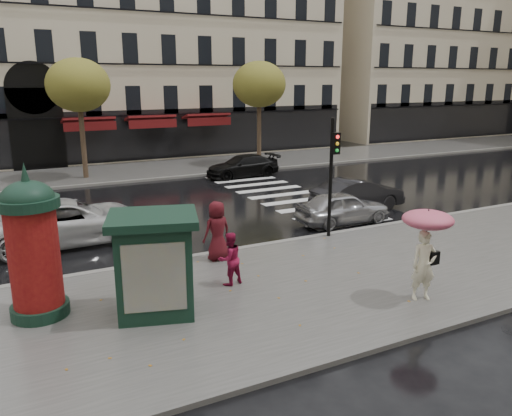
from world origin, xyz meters
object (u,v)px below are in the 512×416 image
traffic_light (332,166)px  car_white (70,221)px  newsstand (155,263)px  car_silver (343,207)px  woman_red (230,259)px  car_darkgrey (358,194)px  car_black (242,166)px  woman_umbrella (426,240)px  man_burgundy (217,231)px  morris_column (33,245)px

traffic_light → car_white: bearing=155.5°
newsstand → car_silver: (8.72, 4.55, -0.72)m
woman_red → car_darkgrey: 9.84m
car_darkgrey → car_white: (-11.67, 0.82, 0.07)m
car_black → car_silver: bearing=-4.3°
traffic_light → car_silver: 2.96m
car_silver → woman_umbrella: bearing=161.8°
newsstand → car_white: bearing=99.2°
car_white → woman_red: bearing=-153.9°
woman_umbrella → car_darkgrey: 9.40m
woman_umbrella → man_burgundy: woman_umbrella is taller
woman_umbrella → woman_red: size_ratio=1.63×
morris_column → car_black: (11.85, 14.02, -1.23)m
man_burgundy → car_white: size_ratio=0.33×
car_darkgrey → car_black: 9.21m
woman_umbrella → morris_column: 9.29m
woman_umbrella → car_black: woman_umbrella is taller
man_burgundy → morris_column: (-5.16, -1.61, 0.82)m
car_white → car_black: (10.47, 8.32, -0.14)m
morris_column → man_burgundy: bearing=17.3°
car_silver → morris_column: bearing=109.4°
woman_red → man_burgundy: man_burgundy is taller
newsstand → car_silver: newsstand is taller
car_white → car_black: bearing=-54.3°
car_silver → car_darkgrey: size_ratio=0.90×
newsstand → car_silver: size_ratio=0.64×
car_white → car_black: car_white is taller
man_burgundy → morris_column: size_ratio=0.50×
car_white → traffic_light: bearing=-117.3°
traffic_light → car_black: traffic_light is taller
car_silver → car_white: (-9.83, 2.25, 0.12)m
morris_column → car_silver: morris_column is taller
car_silver → car_darkgrey: car_darkgrey is taller
car_darkgrey → car_silver: bearing=126.1°
man_burgundy → car_silver: size_ratio=0.48×
man_burgundy → newsstand: newsstand is taller
car_black → woman_umbrella: bearing=-11.3°
woman_red → man_burgundy: size_ratio=0.79×
car_silver → traffic_light: bearing=134.7°
car_black → traffic_light: bearing=-11.5°
woman_red → car_white: woman_red is taller
woman_umbrella → car_black: 17.70m
morris_column → car_white: (1.38, 5.70, -1.09)m
man_burgundy → newsstand: (-2.68, -2.71, 0.32)m
morris_column → car_silver: 11.79m
woman_umbrella → morris_column: morris_column is taller
car_silver → man_burgundy: bearing=109.3°
morris_column → woman_red: bearing=-4.1°
traffic_light → car_white: size_ratio=0.75×
man_burgundy → car_black: (6.69, 12.41, -0.41)m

